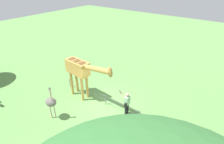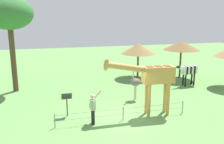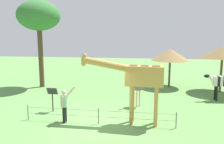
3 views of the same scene
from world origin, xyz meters
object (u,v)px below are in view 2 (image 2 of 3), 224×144
tree_east (9,14)px  giraffe (152,77)px  ostrich (135,82)px  shade_hut_aside (138,49)px  shade_hut_near (181,45)px  info_sign (67,99)px  visitor (93,107)px  zebra (188,71)px

tree_east → giraffe: bearing=140.0°
ostrich → shade_hut_aside: (-2.28, -5.51, 1.38)m
shade_hut_aside → shade_hut_near: bearing=161.7°
giraffe → shade_hut_near: shade_hut_near is taller
shade_hut_near → info_sign: (10.28, 5.90, -1.91)m
visitor → shade_hut_aside: 10.24m
shade_hut_aside → giraffe: bearing=74.3°
shade_hut_aside → info_sign: 9.92m
visitor → ostrich: bearing=-138.9°
shade_hut_near → shade_hut_aside: bearing=-18.3°
giraffe → tree_east: (7.76, -6.50, 3.30)m
tree_east → info_sign: 7.83m
zebra → shade_hut_aside: bearing=-50.6°
zebra → info_sign: zebra is taller
ostrich → tree_east: tree_east is taller
giraffe → shade_hut_aside: giraffe is taller
tree_east → info_sign: size_ratio=5.07×
giraffe → visitor: 3.59m
zebra → ostrich: (5.14, 2.03, 0.01)m
visitor → tree_east: 9.36m
tree_east → info_sign: bearing=120.4°
zebra → shade_hut_near: bearing=-105.3°
visitor → ostrich: ostrich is taller
info_sign → shade_hut_near: bearing=-150.2°
shade_hut_near → info_sign: 12.01m
giraffe → visitor: (3.34, 0.38, -1.26)m
ostrich → shade_hut_aside: 6.12m
visitor → tree_east: bearing=-57.3°
tree_east → info_sign: tree_east is taller
ostrich → shade_hut_near: (-5.77, -4.36, 1.69)m
ostrich → tree_east: 9.71m
visitor → info_sign: size_ratio=1.30×
visitor → zebra: size_ratio=0.94×
visitor → tree_east: size_ratio=0.26×
zebra → info_sign: size_ratio=1.38×
zebra → shade_hut_near: 2.95m
info_sign → visitor: bearing=131.0°
giraffe → shade_hut_near: (-5.76, -6.88, 0.70)m
ostrich → tree_east: size_ratio=0.34×
giraffe → shade_hut_near: size_ratio=1.19×
giraffe → zebra: size_ratio=2.15×
giraffe → zebra: giraffe is taller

